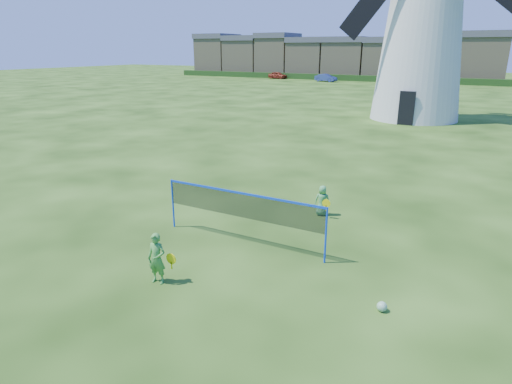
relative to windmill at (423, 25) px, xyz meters
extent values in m
plane|color=black|center=(-0.12, -26.63, -7.00)|extent=(220.00, 220.00, 0.00)
cube|color=black|center=(0.00, -3.24, -5.79)|extent=(1.11, 0.13, 2.44)
cube|color=black|center=(0.00, -2.57, -1.46)|extent=(0.78, 0.13, 1.00)
cylinder|color=blue|center=(-2.68, -26.47, -6.23)|extent=(0.05, 0.05, 1.55)
cylinder|color=blue|center=(2.32, -26.47, -6.23)|extent=(0.05, 0.05, 1.55)
cube|color=black|center=(-0.18, -26.47, -5.85)|extent=(5.00, 0.02, 0.70)
cube|color=blue|center=(-0.18, -26.47, -5.48)|extent=(5.00, 0.02, 0.06)
imported|color=#46943B|center=(-0.83, -29.35, -6.37)|extent=(0.50, 0.37, 1.26)
cylinder|color=#FEEE0D|center=(-0.55, -29.17, -6.39)|extent=(0.28, 0.02, 0.28)
cube|color=#FEEE0D|center=(-0.55, -29.17, -6.56)|extent=(0.03, 0.02, 0.20)
imported|color=#4EA256|center=(1.05, -23.28, -6.49)|extent=(0.57, 0.45, 1.03)
cylinder|color=#FEEE0D|center=(1.27, -23.50, -6.48)|extent=(0.28, 0.02, 0.28)
cube|color=#FEEE0D|center=(1.27, -23.50, -6.65)|extent=(0.03, 0.02, 0.20)
sphere|color=green|center=(4.17, -27.97, -6.89)|extent=(0.22, 0.22, 0.22)
cube|color=tan|center=(-48.72, 45.37, -3.36)|extent=(6.79, 8.00, 7.29)
cube|color=#4C4C54|center=(-48.72, 45.37, 0.79)|extent=(7.09, 8.40, 1.00)
cube|color=tan|center=(-41.41, 45.37, -3.58)|extent=(7.23, 8.00, 6.85)
cube|color=#4C4C54|center=(-41.41, 45.37, 0.35)|extent=(7.53, 8.40, 1.00)
cube|color=tan|center=(-34.27, 45.37, -3.38)|extent=(6.45, 8.00, 7.24)
cube|color=#4C4C54|center=(-34.27, 45.37, 0.74)|extent=(6.75, 8.40, 1.00)
cube|color=tan|center=(-27.31, 45.37, -3.81)|extent=(6.87, 8.00, 6.39)
cube|color=#4C4C54|center=(-27.31, 45.37, -0.12)|extent=(7.17, 8.40, 1.00)
cube|color=tan|center=(-19.93, 45.37, -3.81)|extent=(7.29, 8.00, 6.39)
cube|color=#4C4C54|center=(-19.93, 45.37, -0.12)|extent=(7.59, 8.40, 1.00)
cube|color=tan|center=(-12.47, 45.37, -3.87)|extent=(7.04, 8.00, 6.26)
cube|color=#4C4C54|center=(-12.47, 45.37, -0.24)|extent=(7.34, 8.40, 1.00)
cube|color=tan|center=(-4.88, 45.37, -3.53)|extent=(7.55, 8.00, 6.94)
cube|color=#4C4C54|center=(-4.88, 45.37, 0.44)|extent=(7.85, 8.40, 1.00)
cube|color=tan|center=(2.76, 45.37, -3.51)|extent=(7.12, 8.00, 7.00)
cube|color=#4C4C54|center=(2.76, 45.37, 0.49)|extent=(7.42, 8.40, 1.00)
cube|color=#193814|center=(-22.12, 39.37, -6.50)|extent=(62.00, 0.80, 1.00)
imported|color=maroon|center=(-30.71, 38.27, -6.37)|extent=(3.94, 2.22, 1.27)
imported|color=navy|center=(-20.31, 35.63, -6.38)|extent=(4.00, 2.03, 1.26)
camera|label=1|loc=(5.64, -36.24, -1.66)|focal=30.24mm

